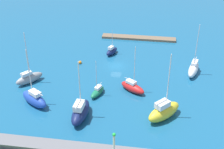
# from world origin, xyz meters

# --- Properties ---
(water) EXTENTS (160.00, 160.00, 0.00)m
(water) POSITION_xyz_m (0.00, 0.00, 0.00)
(water) COLOR #19567F
(water) RESTS_ON ground
(pier_dock) EXTENTS (21.49, 2.62, 0.64)m
(pier_dock) POSITION_xyz_m (-4.30, -17.17, 0.32)
(pier_dock) COLOR brown
(pier_dock) RESTS_ON ground
(harbor_beacon) EXTENTS (0.56, 0.56, 3.73)m
(harbor_beacon) POSITION_xyz_m (-3.93, 30.96, 3.74)
(harbor_beacon) COLOR silver
(harbor_beacon) RESTS_ON breakwater
(sailboat_navy_near_pier) EXTENTS (3.20, 7.87, 12.04)m
(sailboat_navy_near_pier) POSITION_xyz_m (3.85, 21.58, 1.56)
(sailboat_navy_near_pier) COLOR #141E4C
(sailboat_navy_near_pier) RESTS_ON water
(sailboat_blue_west_end) EXTENTS (7.20, 5.82, 12.30)m
(sailboat_blue_west_end) POSITION_xyz_m (14.09, 18.67, 1.48)
(sailboat_blue_west_end) COLOR #2347B2
(sailboat_blue_west_end) RESTS_ON water
(sailboat_white_far_south) EXTENTS (3.82, 7.53, 12.53)m
(sailboat_white_far_south) POSITION_xyz_m (-18.62, 1.06, 1.34)
(sailboat_white_far_south) COLOR white
(sailboat_white_far_south) RESTS_ON water
(sailboat_gray_center_basin) EXTENTS (5.65, 6.23, 12.14)m
(sailboat_gray_center_basin) POSITION_xyz_m (18.29, 10.77, 1.25)
(sailboat_gray_center_basin) COLOR gray
(sailboat_gray_center_basin) RESTS_ON water
(sailboat_green_off_beacon) EXTENTS (3.05, 5.03, 8.28)m
(sailboat_green_off_beacon) POSITION_xyz_m (2.17, 13.29, 0.81)
(sailboat_green_off_beacon) COLOR #19724C
(sailboat_green_off_beacon) RESTS_ON water
(sailboat_red_outer_mooring) EXTENTS (6.20, 5.13, 10.78)m
(sailboat_red_outer_mooring) POSITION_xyz_m (-5.08, 10.81, 1.07)
(sailboat_red_outer_mooring) COLOR red
(sailboat_red_outer_mooring) RESTS_ON water
(sailboat_yellow_inner_mooring) EXTENTS (7.30, 7.62, 13.59)m
(sailboat_yellow_inner_mooring) POSITION_xyz_m (-11.80, 19.18, 1.64)
(sailboat_yellow_inner_mooring) COLOR yellow
(sailboat_yellow_inner_mooring) RESTS_ON water
(sailboat_navy_lone_north) EXTENTS (3.30, 4.81, 7.02)m
(sailboat_navy_lone_north) POSITION_xyz_m (2.02, -6.10, 0.97)
(sailboat_navy_lone_north) COLOR #141E4C
(sailboat_navy_lone_north) RESTS_ON water
(mooring_buoy_orange) EXTENTS (0.75, 0.75, 0.75)m
(mooring_buoy_orange) POSITION_xyz_m (9.12, 0.22, 0.37)
(mooring_buoy_orange) COLOR orange
(mooring_buoy_orange) RESTS_ON water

